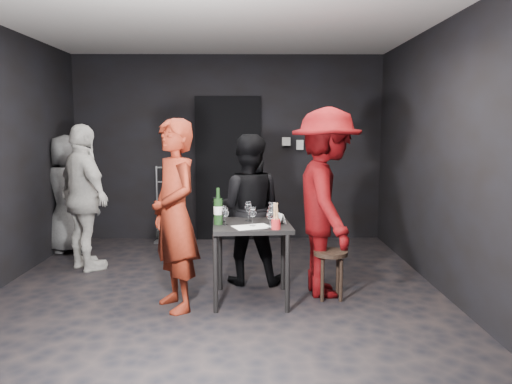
{
  "coord_description": "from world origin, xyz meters",
  "views": [
    {
      "loc": [
        0.35,
        -4.87,
        1.64
      ],
      "look_at": [
        0.39,
        0.25,
        0.98
      ],
      "focal_mm": 35.0,
      "sensor_mm": 36.0,
      "label": 1
    }
  ],
  "objects_px": {
    "hand_truck": "(169,227)",
    "bystander_cream": "(84,189)",
    "stool": "(331,261)",
    "wine_bottle": "(218,210)",
    "bystander_grey": "(68,192)",
    "breadstick_cup": "(276,217)",
    "woman_black": "(247,205)",
    "tasting_table": "(251,234)",
    "man_maroon": "(327,181)",
    "server_red": "(174,201)"
  },
  "relations": [
    {
      "from": "bystander_cream",
      "to": "breadstick_cup",
      "type": "distance_m",
      "value": 2.53
    },
    {
      "from": "bystander_cream",
      "to": "wine_bottle",
      "type": "height_order",
      "value": "bystander_cream"
    },
    {
      "from": "tasting_table",
      "to": "bystander_grey",
      "type": "relative_size",
      "value": 0.46
    },
    {
      "from": "hand_truck",
      "to": "man_maroon",
      "type": "relative_size",
      "value": 0.49
    },
    {
      "from": "server_red",
      "to": "man_maroon",
      "type": "height_order",
      "value": "man_maroon"
    },
    {
      "from": "breadstick_cup",
      "to": "man_maroon",
      "type": "bearing_deg",
      "value": 42.29
    },
    {
      "from": "tasting_table",
      "to": "breadstick_cup",
      "type": "height_order",
      "value": "breadstick_cup"
    },
    {
      "from": "server_red",
      "to": "bystander_cream",
      "type": "xyz_separation_m",
      "value": [
        -1.24,
        1.27,
        -0.04
      ]
    },
    {
      "from": "tasting_table",
      "to": "bystander_grey",
      "type": "height_order",
      "value": "bystander_grey"
    },
    {
      "from": "breadstick_cup",
      "to": "server_red",
      "type": "bearing_deg",
      "value": 175.62
    },
    {
      "from": "hand_truck",
      "to": "server_red",
      "type": "relative_size",
      "value": 0.55
    },
    {
      "from": "hand_truck",
      "to": "stool",
      "type": "height_order",
      "value": "hand_truck"
    },
    {
      "from": "tasting_table",
      "to": "breadstick_cup",
      "type": "xyz_separation_m",
      "value": [
        0.22,
        -0.27,
        0.21
      ]
    },
    {
      "from": "woman_black",
      "to": "man_maroon",
      "type": "distance_m",
      "value": 0.91
    },
    {
      "from": "server_red",
      "to": "breadstick_cup",
      "type": "relative_size",
      "value": 7.9
    },
    {
      "from": "stool",
      "to": "bystander_cream",
      "type": "relative_size",
      "value": 0.25
    },
    {
      "from": "stool",
      "to": "breadstick_cup",
      "type": "bearing_deg",
      "value": -149.72
    },
    {
      "from": "tasting_table",
      "to": "man_maroon",
      "type": "xyz_separation_m",
      "value": [
        0.73,
        0.2,
        0.48
      ]
    },
    {
      "from": "breadstick_cup",
      "to": "hand_truck",
      "type": "bearing_deg",
      "value": 117.03
    },
    {
      "from": "server_red",
      "to": "woman_black",
      "type": "distance_m",
      "value": 1.03
    },
    {
      "from": "stool",
      "to": "wine_bottle",
      "type": "xyz_separation_m",
      "value": [
        -1.07,
        -0.09,
        0.51
      ]
    },
    {
      "from": "server_red",
      "to": "man_maroon",
      "type": "relative_size",
      "value": 0.88
    },
    {
      "from": "man_maroon",
      "to": "bystander_grey",
      "type": "bearing_deg",
      "value": 57.42
    },
    {
      "from": "bystander_grey",
      "to": "wine_bottle",
      "type": "height_order",
      "value": "bystander_grey"
    },
    {
      "from": "wine_bottle",
      "to": "breadstick_cup",
      "type": "xyz_separation_m",
      "value": [
        0.53,
        -0.23,
        -0.02
      ]
    },
    {
      "from": "hand_truck",
      "to": "wine_bottle",
      "type": "relative_size",
      "value": 3.2
    },
    {
      "from": "hand_truck",
      "to": "bystander_cream",
      "type": "relative_size",
      "value": 0.58
    },
    {
      "from": "woman_black",
      "to": "hand_truck",
      "type": "bearing_deg",
      "value": -54.71
    },
    {
      "from": "hand_truck",
      "to": "tasting_table",
      "type": "relative_size",
      "value": 1.46
    },
    {
      "from": "stool",
      "to": "woman_black",
      "type": "relative_size",
      "value": 0.28
    },
    {
      "from": "man_maroon",
      "to": "bystander_grey",
      "type": "xyz_separation_m",
      "value": [
        -3.14,
        1.69,
        -0.32
      ]
    },
    {
      "from": "tasting_table",
      "to": "bystander_cream",
      "type": "relative_size",
      "value": 0.39
    },
    {
      "from": "wine_bottle",
      "to": "tasting_table",
      "type": "bearing_deg",
      "value": 7.23
    },
    {
      "from": "tasting_table",
      "to": "bystander_grey",
      "type": "bearing_deg",
      "value": 141.86
    },
    {
      "from": "woman_black",
      "to": "bystander_cream",
      "type": "distance_m",
      "value": 1.95
    },
    {
      "from": "woman_black",
      "to": "stool",
      "type": "bearing_deg",
      "value": 151.04
    },
    {
      "from": "woman_black",
      "to": "bystander_grey",
      "type": "relative_size",
      "value": 1.02
    },
    {
      "from": "hand_truck",
      "to": "man_maroon",
      "type": "distance_m",
      "value": 3.17
    },
    {
      "from": "woman_black",
      "to": "bystander_grey",
      "type": "height_order",
      "value": "woman_black"
    },
    {
      "from": "bystander_cream",
      "to": "bystander_grey",
      "type": "distance_m",
      "value": 0.96
    },
    {
      "from": "stool",
      "to": "woman_black",
      "type": "xyz_separation_m",
      "value": [
        -0.81,
        0.53,
        0.46
      ]
    },
    {
      "from": "hand_truck",
      "to": "wine_bottle",
      "type": "bearing_deg",
      "value": -66.24
    },
    {
      "from": "server_red",
      "to": "breadstick_cup",
      "type": "height_order",
      "value": "server_red"
    },
    {
      "from": "tasting_table",
      "to": "woman_black",
      "type": "distance_m",
      "value": 0.61
    },
    {
      "from": "hand_truck",
      "to": "bystander_cream",
      "type": "xyz_separation_m",
      "value": [
        -0.72,
        -1.46,
        0.75
      ]
    },
    {
      "from": "bystander_grey",
      "to": "breadstick_cup",
      "type": "xyz_separation_m",
      "value": [
        2.63,
        -2.16,
        0.05
      ]
    },
    {
      "from": "stool",
      "to": "bystander_cream",
      "type": "xyz_separation_m",
      "value": [
        -2.69,
        1.03,
        0.58
      ]
    },
    {
      "from": "hand_truck",
      "to": "breadstick_cup",
      "type": "distance_m",
      "value": 3.21
    },
    {
      "from": "tasting_table",
      "to": "wine_bottle",
      "type": "height_order",
      "value": "wine_bottle"
    },
    {
      "from": "stool",
      "to": "bystander_grey",
      "type": "xyz_separation_m",
      "value": [
        -3.17,
        1.84,
        0.44
      ]
    }
  ]
}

